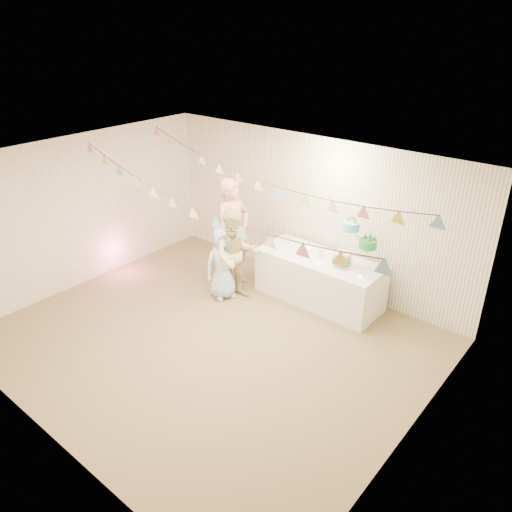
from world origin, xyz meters
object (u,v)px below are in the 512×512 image
Objects in this scene: table at (319,279)px; person_adult_b at (235,255)px; person_child at (223,263)px; person_adult_a at (233,233)px; cake_stand at (354,246)px.

person_adult_b is (-1.12, -0.82, 0.40)m from table.
table is at bearing -28.40° from person_child.
table is at bearing -68.85° from person_adult_a.
cake_stand is at bearing -36.00° from person_child.
person_child is (-1.85, -0.97, -0.51)m from cake_stand.
person_child is (-1.30, -0.92, 0.23)m from table.
person_adult_a is (-2.03, -0.51, -0.17)m from cake_stand.
cake_stand is 2.10m from person_adult_a.
cake_stand reaches higher than person_child.
table is 1.44m from person_adult_b.
cake_stand is 0.40× the size of person_adult_a.
cake_stand is 1.91m from person_adult_b.
table is 1.67× the size of person_child.
person_adult_a is at bearing -162.68° from table.
table is 0.93m from cake_stand.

